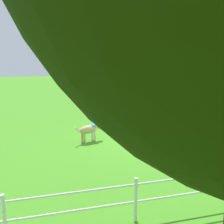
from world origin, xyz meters
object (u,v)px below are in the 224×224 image
at_px(person, 131,115).
at_px(frisbee_held, 129,120).
at_px(dog, 90,130).
at_px(training_cone, 189,126).
at_px(frisbee_flying, 94,124).

bearing_deg(person, frisbee_held, 38.35).
bearing_deg(dog, frisbee_held, -13.85).
bearing_deg(frisbee_held, person, -118.09).
relative_size(frisbee_held, training_cone, 0.75).
bearing_deg(person, frisbee_flying, -8.28).
height_order(frisbee_flying, training_cone, frisbee_flying).
bearing_deg(frisbee_held, dog, 5.21).
height_order(person, training_cone, person).
height_order(person, dog, person).
distance_m(dog, frisbee_held, 1.46).
relative_size(dog, frisbee_flying, 3.89).
bearing_deg(dog, training_cone, -14.67).
bearing_deg(frisbee_flying, dog, 24.91).
bearing_deg(dog, frisbee_flying, 5.85).
bearing_deg(training_cone, frisbee_held, 3.91).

